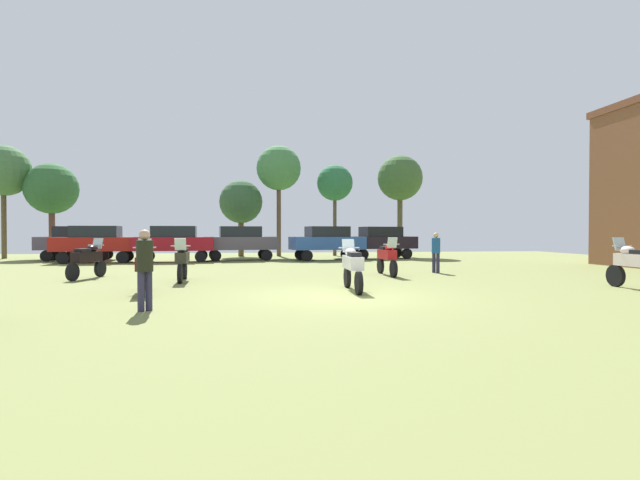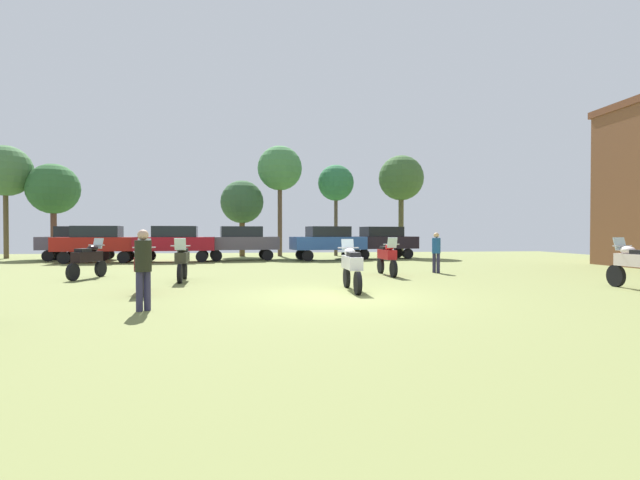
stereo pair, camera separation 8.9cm
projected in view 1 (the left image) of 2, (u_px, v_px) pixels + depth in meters
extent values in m
cube|color=olive|center=(341.00, 297.00, 11.96)|extent=(44.00, 52.00, 0.02)
cylinder|color=black|center=(347.00, 277.00, 13.87)|extent=(0.12, 0.62, 0.62)
cylinder|color=black|center=(359.00, 283.00, 12.24)|extent=(0.12, 0.62, 0.62)
cube|color=silver|center=(353.00, 263.00, 13.04)|extent=(0.36, 1.40, 0.36)
ellipsoid|color=silver|center=(351.00, 252.00, 13.35)|extent=(0.32, 0.48, 0.24)
cube|color=black|center=(354.00, 254.00, 12.80)|extent=(0.30, 0.56, 0.12)
cube|color=silver|center=(348.00, 246.00, 13.69)|extent=(0.36, 0.15, 0.39)
cylinder|color=#B7B7BC|center=(349.00, 248.00, 13.59)|extent=(0.62, 0.04, 0.04)
cylinder|color=black|center=(145.00, 279.00, 13.32)|extent=(0.24, 0.66, 0.65)
cylinder|color=black|center=(142.00, 285.00, 11.76)|extent=(0.24, 0.66, 0.65)
cube|color=maroon|center=(144.00, 263.00, 12.53)|extent=(0.61, 1.44, 0.36)
ellipsoid|color=maroon|center=(144.00, 252.00, 12.83)|extent=(0.40, 0.53, 0.24)
cube|color=black|center=(143.00, 254.00, 12.30)|extent=(0.40, 0.61, 0.12)
cube|color=silver|center=(145.00, 245.00, 13.16)|extent=(0.38, 0.22, 0.39)
cylinder|color=#B7B7BC|center=(145.00, 247.00, 13.06)|extent=(0.62, 0.15, 0.04)
cylinder|color=black|center=(100.00, 269.00, 17.25)|extent=(0.27, 0.61, 0.60)
cylinder|color=black|center=(73.00, 272.00, 15.69)|extent=(0.27, 0.61, 0.60)
cube|color=black|center=(87.00, 257.00, 16.47)|extent=(0.69, 1.39, 0.36)
ellipsoid|color=black|center=(92.00, 249.00, 16.76)|extent=(0.43, 0.55, 0.24)
cube|color=black|center=(83.00, 250.00, 16.23)|extent=(0.43, 0.62, 0.12)
cube|color=silver|center=(98.00, 243.00, 17.09)|extent=(0.39, 0.24, 0.39)
cylinder|color=#B7B7BC|center=(96.00, 245.00, 16.99)|extent=(0.61, 0.19, 0.04)
cylinder|color=black|center=(180.00, 274.00, 14.93)|extent=(0.15, 0.63, 0.63)
cylinder|color=black|center=(185.00, 270.00, 16.37)|extent=(0.15, 0.63, 0.63)
cube|color=#2D2D22|center=(182.00, 257.00, 15.64)|extent=(0.43, 1.26, 0.36)
ellipsoid|color=#2D2D22|center=(181.00, 249.00, 15.36)|extent=(0.35, 0.50, 0.24)
cube|color=black|center=(183.00, 250.00, 15.85)|extent=(0.33, 0.58, 0.12)
cube|color=silver|center=(180.00, 244.00, 15.05)|extent=(0.37, 0.17, 0.39)
cylinder|color=#B7B7BC|center=(181.00, 246.00, 15.15)|extent=(0.62, 0.07, 0.04)
cylinder|color=black|center=(394.00, 269.00, 16.99)|extent=(0.14, 0.63, 0.63)
cylinder|color=black|center=(380.00, 266.00, 18.60)|extent=(0.14, 0.63, 0.63)
cube|color=#AF161A|center=(387.00, 254.00, 17.79)|extent=(0.41, 1.40, 0.36)
ellipsoid|color=#AF161A|center=(389.00, 247.00, 17.47)|extent=(0.34, 0.49, 0.24)
cube|color=black|center=(385.00, 248.00, 18.02)|extent=(0.32, 0.57, 0.12)
cube|color=silver|center=(392.00, 243.00, 17.13)|extent=(0.37, 0.16, 0.39)
cylinder|color=#B7B7BC|center=(391.00, 244.00, 17.23)|extent=(0.62, 0.06, 0.04)
cylinder|color=black|center=(615.00, 276.00, 14.07)|extent=(0.12, 0.67, 0.67)
cube|color=silver|center=(635.00, 260.00, 13.34)|extent=(0.36, 1.25, 0.36)
ellipsoid|color=silver|center=(627.00, 250.00, 13.61)|extent=(0.32, 0.48, 0.24)
cube|color=silver|center=(619.00, 244.00, 13.92)|extent=(0.36, 0.15, 0.39)
cylinder|color=#B7B7BC|center=(622.00, 246.00, 13.83)|extent=(0.62, 0.04, 0.04)
cylinder|color=black|center=(63.00, 258.00, 24.16)|extent=(0.66, 0.27, 0.64)
cylinder|color=black|center=(71.00, 256.00, 25.57)|extent=(0.66, 0.27, 0.64)
cylinder|color=black|center=(122.00, 257.00, 24.78)|extent=(0.66, 0.27, 0.64)
cylinder|color=black|center=(128.00, 256.00, 26.19)|extent=(0.66, 0.27, 0.64)
cube|color=maroon|center=(96.00, 244.00, 25.16)|extent=(4.44, 2.16, 0.75)
cube|color=black|center=(96.00, 232.00, 25.15)|extent=(2.49, 1.78, 0.61)
cylinder|color=black|center=(307.00, 256.00, 26.32)|extent=(0.67, 0.33, 0.64)
cylinder|color=black|center=(300.00, 255.00, 27.69)|extent=(0.67, 0.33, 0.64)
cylinder|color=black|center=(355.00, 255.00, 27.22)|extent=(0.67, 0.33, 0.64)
cylinder|color=black|center=(346.00, 254.00, 28.59)|extent=(0.67, 0.33, 0.64)
cube|color=#2950A0|center=(327.00, 243.00, 27.44)|extent=(4.56, 2.56, 0.75)
cube|color=black|center=(327.00, 232.00, 27.43)|extent=(2.62, 1.99, 0.61)
cylinder|color=black|center=(145.00, 257.00, 24.88)|extent=(0.66, 0.27, 0.64)
cylinder|color=black|center=(149.00, 256.00, 26.29)|extent=(0.66, 0.27, 0.64)
cylinder|color=black|center=(201.00, 257.00, 25.48)|extent=(0.66, 0.27, 0.64)
cylinder|color=black|center=(202.00, 255.00, 26.89)|extent=(0.66, 0.27, 0.64)
cube|color=maroon|center=(174.00, 244.00, 25.87)|extent=(4.43, 2.13, 0.75)
cube|color=black|center=(174.00, 232.00, 25.86)|extent=(2.48, 1.76, 0.61)
cylinder|color=black|center=(363.00, 254.00, 27.97)|extent=(0.67, 0.32, 0.64)
cylinder|color=black|center=(355.00, 253.00, 29.35)|extent=(0.67, 0.32, 0.64)
cylinder|color=black|center=(407.00, 254.00, 28.81)|extent=(0.67, 0.32, 0.64)
cylinder|color=black|center=(397.00, 253.00, 30.19)|extent=(0.67, 0.32, 0.64)
cube|color=black|center=(381.00, 242.00, 29.07)|extent=(4.53, 2.46, 0.75)
cube|color=black|center=(381.00, 232.00, 29.06)|extent=(2.59, 1.94, 0.61)
cylinder|color=black|center=(215.00, 256.00, 26.24)|extent=(0.66, 0.31, 0.64)
cylinder|color=black|center=(214.00, 255.00, 27.62)|extent=(0.66, 0.31, 0.64)
cylinder|color=black|center=(267.00, 255.00, 27.01)|extent=(0.66, 0.31, 0.64)
cylinder|color=black|center=(263.00, 254.00, 28.39)|extent=(0.66, 0.31, 0.64)
cube|color=#4F4757|center=(240.00, 243.00, 27.30)|extent=(4.51, 2.37, 0.75)
cube|color=black|center=(240.00, 232.00, 27.29)|extent=(2.56, 1.89, 0.61)
cylinder|color=black|center=(47.00, 256.00, 26.15)|extent=(0.66, 0.30, 0.64)
cylinder|color=black|center=(54.00, 255.00, 27.54)|extent=(0.66, 0.30, 0.64)
cylinder|color=black|center=(103.00, 255.00, 26.90)|extent=(0.66, 0.30, 0.64)
cylinder|color=black|center=(107.00, 254.00, 28.29)|extent=(0.66, 0.30, 0.64)
cube|color=#4F465A|center=(78.00, 243.00, 27.21)|extent=(4.50, 2.35, 0.75)
cube|color=black|center=(78.00, 232.00, 27.20)|extent=(2.55, 1.88, 0.61)
cylinder|color=#2A2845|center=(438.00, 263.00, 18.85)|extent=(0.14, 0.14, 0.80)
cylinder|color=#2A2845|center=(434.00, 263.00, 18.95)|extent=(0.14, 0.14, 0.80)
cylinder|color=#1D4F8A|center=(436.00, 246.00, 18.89)|extent=(0.48, 0.48, 0.63)
sphere|color=tan|center=(436.00, 235.00, 18.88)|extent=(0.22, 0.22, 0.22)
cylinder|color=#2D2A48|center=(141.00, 292.00, 9.64)|extent=(0.14, 0.14, 0.83)
cylinder|color=#2D2A48|center=(149.00, 291.00, 9.76)|extent=(0.14, 0.14, 0.83)
cylinder|color=black|center=(145.00, 256.00, 9.69)|extent=(0.48, 0.48, 0.66)
sphere|color=tan|center=(145.00, 235.00, 9.68)|extent=(0.22, 0.22, 0.22)
cylinder|color=brown|center=(241.00, 234.00, 31.96)|extent=(0.38, 0.38, 3.09)
sphere|color=#315733|center=(241.00, 202.00, 31.93)|extent=(2.95, 2.95, 2.95)
cylinder|color=#4D4B2C|center=(400.00, 222.00, 32.27)|extent=(0.36, 0.36, 4.73)
sphere|color=#395D2F|center=(400.00, 178.00, 32.22)|extent=(3.11, 3.11, 3.11)
cylinder|color=brown|center=(4.00, 220.00, 29.01)|extent=(0.29, 0.29, 4.81)
sphere|color=#426D3E|center=(3.00, 170.00, 28.96)|extent=(3.17, 3.17, 3.17)
cylinder|color=brown|center=(279.00, 217.00, 32.14)|extent=(0.30, 0.30, 5.41)
sphere|color=#427E45|center=(279.00, 168.00, 32.08)|extent=(3.07, 3.07, 3.07)
cylinder|color=brown|center=(52.00, 229.00, 29.87)|extent=(0.37, 0.37, 3.74)
sphere|color=#2F6130|center=(52.00, 189.00, 29.83)|extent=(3.24, 3.24, 3.24)
cylinder|color=#4D4334|center=(335.00, 223.00, 32.78)|extent=(0.25, 0.25, 4.58)
sphere|color=#2B6D40|center=(335.00, 183.00, 32.73)|extent=(2.54, 2.54, 2.54)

